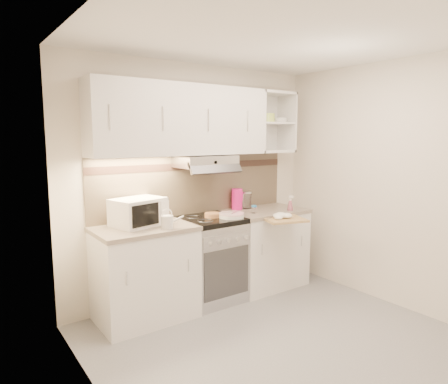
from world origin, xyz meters
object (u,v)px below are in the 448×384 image
object	(u,v)px
electric_range	(211,259)
microwave	(138,212)
watering_can	(168,221)
cutting_board	(284,219)
plate_stack	(231,215)
pink_pitcher	(237,199)
glass_jar	(247,200)
spray_bottle	(290,204)

from	to	relation	value
electric_range	microwave	size ratio (longest dim) A/B	1.69
watering_can	cutting_board	distance (m)	1.27
plate_stack	pink_pitcher	bearing A→B (deg)	45.52
pink_pitcher	plate_stack	bearing A→B (deg)	-123.18
microwave	watering_can	bearing A→B (deg)	-72.62
pink_pitcher	glass_jar	size ratio (longest dim) A/B	1.22
microwave	plate_stack	bearing A→B (deg)	-27.50
watering_can	spray_bottle	xyz separation A→B (m)	(1.56, -0.00, 0.00)
microwave	watering_can	size ratio (longest dim) A/B	2.49
plate_stack	glass_jar	size ratio (longest dim) A/B	1.31
electric_range	plate_stack	world-z (taller)	plate_stack
plate_stack	pink_pitcher	distance (m)	0.48
glass_jar	electric_range	bearing A→B (deg)	-164.28
electric_range	plate_stack	bearing A→B (deg)	-39.07
cutting_board	glass_jar	bearing A→B (deg)	110.46
watering_can	plate_stack	size ratio (longest dim) A/B	0.82
spray_bottle	cutting_board	bearing A→B (deg)	-168.64
microwave	cutting_board	size ratio (longest dim) A/B	1.29
microwave	spray_bottle	world-z (taller)	microwave
spray_bottle	cutting_board	distance (m)	0.39
watering_can	pink_pitcher	distance (m)	1.17
pink_pitcher	watering_can	bearing A→B (deg)	-148.89
glass_jar	spray_bottle	size ratio (longest dim) A/B	1.10
electric_range	microwave	world-z (taller)	microwave
microwave	plate_stack	world-z (taller)	microwave
electric_range	spray_bottle	bearing A→B (deg)	-11.64
electric_range	pink_pitcher	xyz separation A→B (m)	(0.50, 0.20, 0.57)
microwave	spray_bottle	bearing A→B (deg)	-23.65
glass_jar	spray_bottle	bearing A→B (deg)	-48.58
watering_can	spray_bottle	size ratio (longest dim) A/B	1.18
electric_range	watering_can	bearing A→B (deg)	-161.83
microwave	spray_bottle	distance (m)	1.75
watering_can	pink_pitcher	bearing A→B (deg)	39.02
spray_bottle	cutting_board	size ratio (longest dim) A/B	0.44
spray_bottle	electric_range	bearing A→B (deg)	144.47
microwave	cutting_board	distance (m)	1.51
spray_bottle	glass_jar	bearing A→B (deg)	107.53
electric_range	cutting_board	distance (m)	0.88
plate_stack	glass_jar	xyz separation A→B (m)	(0.46, 0.32, 0.08)
glass_jar	cutting_board	distance (m)	0.60
watering_can	glass_jar	world-z (taller)	glass_jar
pink_pitcher	glass_jar	world-z (taller)	pink_pitcher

